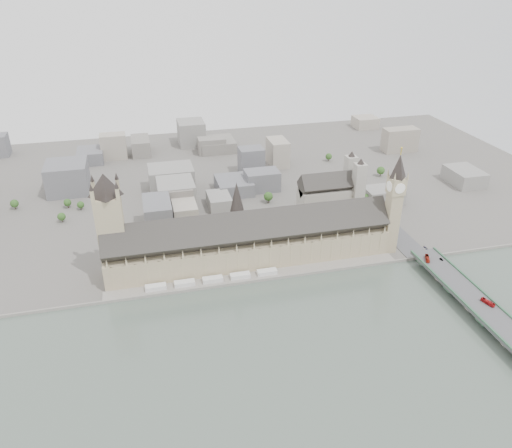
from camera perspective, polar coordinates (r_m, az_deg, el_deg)
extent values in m
plane|color=#595651|center=(461.43, -0.17, -5.63)|extent=(900.00, 900.00, 0.00)
plane|color=#465348|center=(341.18, 6.89, -20.49)|extent=(600.00, 600.00, 0.00)
cube|color=gray|center=(448.49, 0.29, -6.48)|extent=(600.00, 1.50, 3.00)
cube|color=gray|center=(454.80, 0.05, -6.02)|extent=(270.00, 15.00, 2.00)
cube|color=silver|center=(444.20, -11.39, -7.10)|extent=(18.00, 7.00, 4.00)
cube|color=silver|center=(445.00, -8.17, -6.72)|extent=(18.00, 7.00, 4.00)
cube|color=silver|center=(447.19, -4.97, -6.33)|extent=(18.00, 7.00, 4.00)
cube|color=silver|center=(450.76, -1.82, -5.92)|extent=(18.00, 7.00, 4.00)
cube|color=silver|center=(455.68, 1.26, -5.51)|extent=(18.00, 7.00, 4.00)
cube|color=tan|center=(471.33, -0.76, -3.06)|extent=(265.00, 40.00, 25.00)
cube|color=#2B2926|center=(460.23, -0.77, -0.64)|extent=(265.00, 40.73, 40.73)
cube|color=tan|center=(498.61, 15.19, 0.14)|extent=(12.00, 12.00, 62.00)
cube|color=tan|center=(482.53, 15.75, 4.26)|extent=(14.00, 14.00, 16.00)
cylinder|color=white|center=(486.00, 16.49, 4.32)|extent=(0.60, 10.00, 10.00)
cylinder|color=white|center=(479.15, 14.99, 4.19)|extent=(0.60, 10.00, 10.00)
cylinder|color=white|center=(488.27, 15.35, 4.59)|extent=(10.00, 0.60, 10.00)
cylinder|color=white|center=(476.84, 16.15, 3.92)|extent=(10.00, 0.60, 10.00)
cone|color=#2B2522|center=(475.66, 16.04, 6.35)|extent=(17.00, 17.00, 22.00)
cylinder|color=yellow|center=(471.02, 16.26, 7.94)|extent=(1.00, 1.00, 6.00)
sphere|color=yellow|center=(469.92, 16.31, 8.34)|extent=(2.00, 2.00, 2.00)
cone|color=tan|center=(486.46, 16.24, 5.91)|extent=(2.40, 2.40, 8.00)
cone|color=tan|center=(480.28, 14.88, 5.81)|extent=(2.40, 2.40, 8.00)
cone|color=tan|center=(476.11, 16.99, 5.33)|extent=(2.40, 2.40, 8.00)
cone|color=tan|center=(469.80, 15.61, 5.23)|extent=(2.40, 2.40, 8.00)
cube|color=tan|center=(454.96, -16.09, -1.48)|extent=(23.00, 23.00, 80.00)
cone|color=#2B2522|center=(433.83, -16.94, 4.31)|extent=(30.00, 30.00, 20.00)
cylinder|color=tan|center=(459.86, -2.16, 0.43)|extent=(12.00, 12.00, 20.00)
cone|color=#2B2522|center=(449.42, -2.22, 3.15)|extent=(13.00, 13.00, 28.00)
cube|color=#474749|center=(456.44, 23.03, -7.80)|extent=(25.00, 325.00, 10.25)
cube|color=#A29F92|center=(561.39, 7.95, 2.48)|extent=(60.00, 28.00, 34.00)
cube|color=#2B2926|center=(552.51, 8.10, 4.54)|extent=(60.00, 28.28, 28.28)
cube|color=#A29F92|center=(577.36, 10.59, 4.62)|extent=(12.00, 12.00, 64.00)
cube|color=#A29F92|center=(557.48, 11.57, 3.67)|extent=(12.00, 12.00, 64.00)
imported|color=#AA2213|center=(486.76, 18.99, -3.73)|extent=(7.72, 12.45, 3.44)
imported|color=#AD1517|center=(445.51, 24.96, -8.11)|extent=(6.08, 12.19, 3.31)
imported|color=gray|center=(491.73, 20.41, -3.80)|extent=(1.87, 4.10, 1.30)
imported|color=gray|center=(506.04, 18.80, -2.57)|extent=(2.37, 5.24, 1.49)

